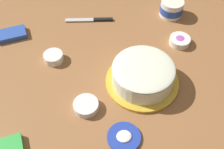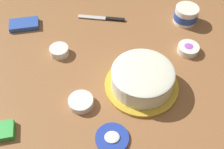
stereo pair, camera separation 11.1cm
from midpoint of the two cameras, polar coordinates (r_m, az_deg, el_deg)
name	(u,v)px [view 1 (the left image)]	position (r m, az deg, el deg)	size (l,w,h in m)	color
ground_plane	(96,78)	(1.15, -6.06, -0.98)	(1.54, 1.54, 0.00)	#936038
frosted_cake	(143,75)	(1.09, 3.51, -0.29)	(0.30, 0.30, 0.10)	gold
frosting_tub	(172,8)	(1.43, 9.98, 13.28)	(0.11, 0.11, 0.08)	white
frosting_tub_lid	(124,137)	(0.99, -0.80, -13.01)	(0.12, 0.12, 0.02)	#233DAD
spreading_knife	(93,20)	(1.41, -6.15, 11.07)	(0.24, 0.05, 0.01)	silver
sprinkle_bowl_rainbow	(180,40)	(1.30, 11.42, 6.76)	(0.09, 0.09, 0.03)	white
sprinkle_bowl_pink	(86,106)	(1.06, -8.42, -6.57)	(0.10, 0.10, 0.03)	white
sprinkle_bowl_green	(53,57)	(1.24, -14.54, 3.36)	(0.08, 0.08, 0.04)	white
candy_box_lower	(11,34)	(1.41, -22.27, 7.53)	(0.14, 0.08, 0.02)	#2D51B2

